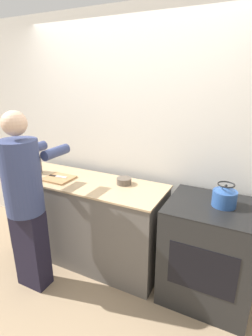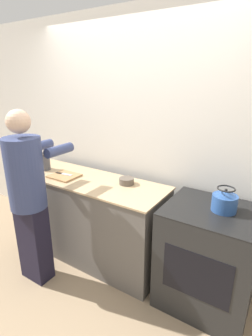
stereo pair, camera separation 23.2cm
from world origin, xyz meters
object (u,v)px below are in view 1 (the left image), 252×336
at_px(oven, 208,252).
at_px(cutting_board, 59,178).
at_px(person, 26,198).
at_px(canister_jar, 36,164).
at_px(knife, 57,176).
at_px(kettle, 225,197).
at_px(bowl_prep, 124,181).

relative_size(oven, cutting_board, 3.15).
bearing_deg(person, canister_jar, 126.63).
bearing_deg(person, oven, 21.40).
bearing_deg(canister_jar, cutting_board, -7.80).
bearing_deg(cutting_board, knife, 149.43).
height_order(oven, kettle, kettle).
bearing_deg(knife, bowl_prep, 7.66).
bearing_deg(person, bowl_prep, 46.60).
distance_m(knife, kettle, 1.67).
distance_m(knife, canister_jar, 0.34).
height_order(person, knife, person).
relative_size(knife, kettle, 1.06).
xyz_separation_m(cutting_board, knife, (-0.03, 0.02, 0.01)).
relative_size(oven, person, 0.55).
bearing_deg(person, kettle, 21.28).
bearing_deg(person, knife, 97.54).
xyz_separation_m(oven, kettle, (0.07, 0.02, 0.55)).
xyz_separation_m(person, bowl_prep, (0.64, 0.68, 0.04)).
relative_size(knife, bowl_prep, 1.40).
xyz_separation_m(person, canister_jar, (-0.40, 0.54, 0.10)).
distance_m(person, bowl_prep, 0.93).
relative_size(person, bowl_prep, 11.35).
xyz_separation_m(cutting_board, bowl_prep, (0.68, 0.19, 0.02)).
bearing_deg(cutting_board, person, -85.81).
bearing_deg(bowl_prep, person, -133.40).
bearing_deg(kettle, cutting_board, -175.22).
distance_m(oven, kettle, 0.55).
bearing_deg(knife, kettle, -1.98).
bearing_deg(cutting_board, bowl_prep, 15.76).
xyz_separation_m(oven, cutting_board, (-1.56, -0.11, 0.47)).
bearing_deg(oven, bowl_prep, 174.94).
height_order(cutting_board, bowl_prep, bowl_prep).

